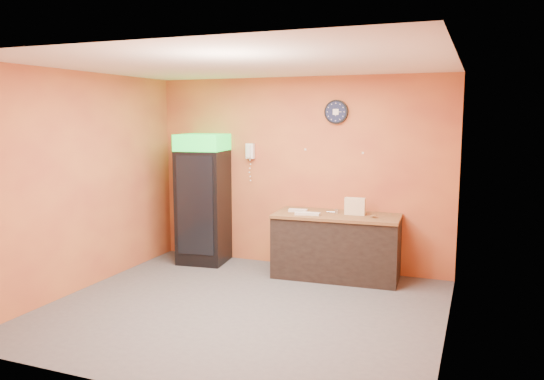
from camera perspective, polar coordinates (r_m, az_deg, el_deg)
The scene contains 15 objects.
floor at distance 6.36m, azimuth -3.13°, elevation -12.64°, with size 4.50×4.50×0.00m, color #47474C.
back_wall at distance 7.85m, azimuth 2.90°, elevation 1.85°, with size 4.50×0.02×2.80m, color #D17A3A.
left_wall at distance 7.24m, azimuth -19.62°, elevation 0.88°, with size 0.02×4.00×2.80m, color #D17A3A.
right_wall at distance 5.47m, azimuth 18.71°, elevation -1.25°, with size 0.02×4.00×2.80m, color #D17A3A.
ceiling at distance 5.98m, azimuth -3.34°, elevation 13.37°, with size 4.50×4.00×0.02m, color white.
beverage_cooler at distance 8.13m, azimuth -7.53°, elevation -1.13°, with size 0.77×0.77×1.96m.
prep_counter at distance 7.47m, azimuth 6.97°, elevation -6.10°, with size 1.71×0.76×0.85m, color black.
wall_clock at distance 7.62m, azimuth 6.92°, elevation 8.34°, with size 0.34×0.06×0.34m.
wall_phone at distance 8.06m, azimuth -2.38°, elevation 4.20°, with size 0.13×0.11×0.23m.
butcher_paper at distance 7.37m, azimuth 7.03°, elevation -2.73°, with size 1.72×0.81×0.04m, color brown.
sub_roll_stack at distance 7.33m, azimuth 8.92°, elevation -1.75°, with size 0.28×0.11×0.24m.
wrapped_sandwich_left at distance 7.26m, azimuth 3.45°, elevation -2.55°, with size 0.25×0.10×0.04m, color silver.
wrapped_sandwich_mid at distance 7.26m, azimuth 4.21°, elevation -2.56°, with size 0.25×0.10×0.04m, color silver.
wrapped_sandwich_right at distance 7.49m, azimuth 2.81°, elevation -2.21°, with size 0.26×0.10×0.04m, color silver.
kitchen_tool at distance 7.44m, azimuth 6.97°, elevation -2.27°, with size 0.06×0.06×0.06m, color silver.
Camera 1 is at (2.50, -5.40, 2.24)m, focal length 35.00 mm.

